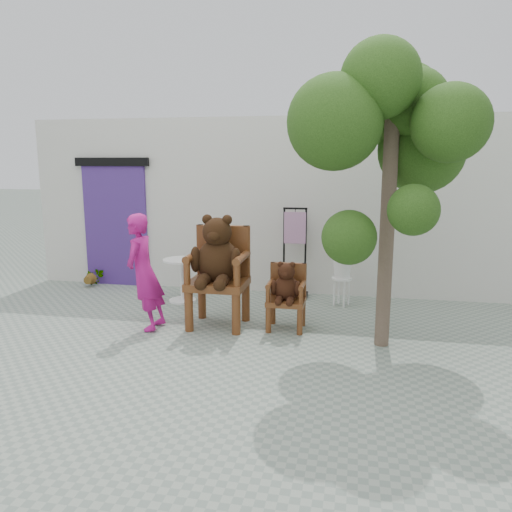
# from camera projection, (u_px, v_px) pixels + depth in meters

# --- Properties ---
(ground_plane) EXTENTS (60.00, 60.00, 0.00)m
(ground_plane) POSITION_uv_depth(u_px,v_px,m) (246.00, 345.00, 6.26)
(ground_plane) COLOR gray
(ground_plane) RESTS_ON ground
(back_wall) EXTENTS (9.00, 1.00, 3.00)m
(back_wall) POSITION_uv_depth(u_px,v_px,m) (283.00, 204.00, 8.96)
(back_wall) COLOR silver
(back_wall) RESTS_ON ground
(doorway) EXTENTS (1.40, 0.11, 2.33)m
(doorway) POSITION_uv_depth(u_px,v_px,m) (116.00, 222.00, 9.10)
(doorway) COLOR #452777
(doorway) RESTS_ON ground
(chair_big) EXTENTS (0.79, 0.82, 1.56)m
(chair_big) POSITION_uv_depth(u_px,v_px,m) (218.00, 262.00, 6.85)
(chair_big) COLOR #512911
(chair_big) RESTS_ON ground
(chair_small) EXTENTS (0.51, 0.51, 0.94)m
(chair_small) POSITION_uv_depth(u_px,v_px,m) (286.00, 289.00, 6.76)
(chair_small) COLOR #512911
(chair_small) RESTS_ON ground
(person) EXTENTS (0.39, 0.59, 1.58)m
(person) POSITION_uv_depth(u_px,v_px,m) (144.00, 272.00, 6.73)
(person) COLOR #B31677
(person) RESTS_ON ground
(cafe_table) EXTENTS (0.60, 0.60, 0.70)m
(cafe_table) POSITION_uv_depth(u_px,v_px,m) (182.00, 275.00, 8.11)
(cafe_table) COLOR white
(cafe_table) RESTS_ON ground
(display_stand) EXTENTS (0.45, 0.35, 1.51)m
(display_stand) POSITION_uv_depth(u_px,v_px,m) (294.00, 263.00, 8.35)
(display_stand) COLOR black
(display_stand) RESTS_ON ground
(stool_bucket) EXTENTS (0.32, 0.32, 1.45)m
(stool_bucket) POSITION_uv_depth(u_px,v_px,m) (342.00, 266.00, 7.84)
(stool_bucket) COLOR white
(stool_bucket) RESTS_ON ground
(tree) EXTENTS (2.17, 2.06, 3.58)m
(tree) POSITION_uv_depth(u_px,v_px,m) (387.00, 126.00, 5.85)
(tree) COLOR #4A382C
(tree) RESTS_ON ground
(potted_plant) EXTENTS (0.33, 0.29, 0.36)m
(potted_plant) POSITION_uv_depth(u_px,v_px,m) (93.00, 277.00, 9.15)
(potted_plant) COLOR #19370F
(potted_plant) RESTS_ON ground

